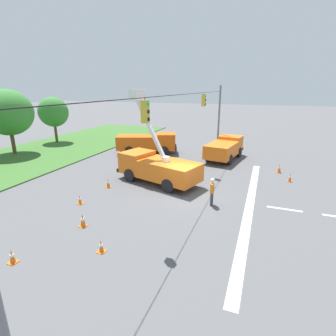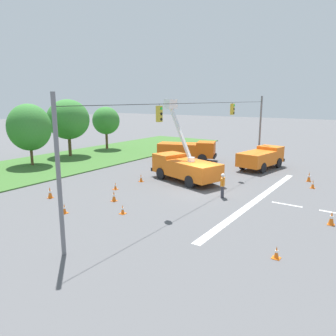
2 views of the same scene
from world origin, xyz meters
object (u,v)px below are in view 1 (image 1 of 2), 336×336
(utility_truck_bucket_lift, at_px, (157,165))
(traffic_cone_far_left, at_px, (83,220))
(tree_east, at_px, (8,113))
(traffic_cone_lane_edge_a, at_px, (80,200))
(tree_far_east, at_px, (53,112))
(traffic_cone_foreground_left, at_px, (108,183))
(traffic_cone_lane_edge_b, at_px, (12,257))
(traffic_cone_far_right, at_px, (290,178))
(road_worker, at_px, (212,190))
(utility_truck_support_far, at_px, (225,148))
(traffic_cone_mid_left, at_px, (279,168))
(utility_truck_support_near, at_px, (147,142))
(traffic_cone_mid_right, at_px, (101,246))

(utility_truck_bucket_lift, height_order, traffic_cone_far_left, utility_truck_bucket_lift)
(tree_east, bearing_deg, traffic_cone_lane_edge_a, -117.96)
(tree_east, xyz_separation_m, tree_far_east, (6.58, 0.29, -0.51))
(traffic_cone_foreground_left, distance_m, traffic_cone_lane_edge_b, 8.86)
(tree_far_east, bearing_deg, traffic_cone_lane_edge_a, -133.69)
(utility_truck_bucket_lift, xyz_separation_m, traffic_cone_far_right, (3.69, -9.60, -1.01))
(road_worker, height_order, traffic_cone_far_left, road_worker)
(utility_truck_support_far, bearing_deg, utility_truck_bucket_lift, 156.32)
(tree_far_east, relative_size, traffic_cone_far_left, 8.06)
(utility_truck_bucket_lift, relative_size, road_worker, 3.95)
(tree_east, relative_size, traffic_cone_mid_left, 8.49)
(utility_truck_support_near, height_order, traffic_cone_mid_right, utility_truck_support_near)
(road_worker, height_order, traffic_cone_far_right, road_worker)
(tree_far_east, distance_m, traffic_cone_far_left, 24.18)
(traffic_cone_mid_left, bearing_deg, tree_east, 96.95)
(traffic_cone_foreground_left, distance_m, traffic_cone_lane_edge_a, 3.05)
(traffic_cone_far_right, bearing_deg, utility_truck_bucket_lift, 111.01)
(utility_truck_support_near, distance_m, traffic_cone_foreground_left, 10.71)
(tree_east, height_order, utility_truck_support_far, tree_east)
(utility_truck_support_far, relative_size, traffic_cone_mid_right, 10.58)
(utility_truck_bucket_lift, relative_size, traffic_cone_lane_edge_b, 11.37)
(tree_far_east, relative_size, traffic_cone_lane_edge_b, 9.50)
(utility_truck_bucket_lift, bearing_deg, traffic_cone_lane_edge_a, 150.73)
(traffic_cone_lane_edge_a, bearing_deg, traffic_cone_lane_edge_b, -168.78)
(tree_far_east, xyz_separation_m, traffic_cone_far_right, (-5.44, -27.73, -3.64))
(traffic_cone_lane_edge_b, bearing_deg, utility_truck_bucket_lift, -9.49)
(utility_truck_support_near, relative_size, traffic_cone_mid_right, 11.88)
(utility_truck_bucket_lift, relative_size, traffic_cone_far_right, 10.37)
(utility_truck_bucket_lift, xyz_separation_m, road_worker, (-2.62, -4.78, -0.34))
(tree_far_east, height_order, traffic_cone_mid_right, tree_far_east)
(utility_truck_support_far, height_order, road_worker, utility_truck_support_far)
(traffic_cone_lane_edge_a, xyz_separation_m, traffic_cone_far_left, (-2.24, -1.97, 0.08))
(tree_east, distance_m, tree_far_east, 6.61)
(traffic_cone_lane_edge_a, height_order, traffic_cone_far_right, traffic_cone_far_right)
(tree_far_east, height_order, utility_truck_support_far, tree_far_east)
(traffic_cone_lane_edge_b, bearing_deg, traffic_cone_far_right, -37.80)
(traffic_cone_far_left, bearing_deg, utility_truck_support_near, 12.80)
(traffic_cone_mid_right, xyz_separation_m, traffic_cone_far_left, (1.56, 2.20, 0.08))
(utility_truck_bucket_lift, height_order, utility_truck_support_far, utility_truck_bucket_lift)
(tree_far_east, bearing_deg, traffic_cone_far_right, -101.09)
(utility_truck_support_near, relative_size, traffic_cone_lane_edge_a, 11.83)
(traffic_cone_mid_right, height_order, traffic_cone_far_right, traffic_cone_far_right)
(tree_east, xyz_separation_m, utility_truck_bucket_lift, (-2.55, -17.84, -3.14))
(tree_far_east, xyz_separation_m, traffic_cone_mid_left, (-3.32, -27.02, -3.57))
(utility_truck_support_near, distance_m, utility_truck_support_far, 8.41)
(traffic_cone_foreground_left, xyz_separation_m, traffic_cone_far_right, (5.97, -12.50, 0.00))
(traffic_cone_mid_right, xyz_separation_m, traffic_cone_lane_edge_a, (3.80, 4.16, 0.00))
(tree_east, height_order, traffic_cone_mid_left, tree_east)
(utility_truck_bucket_lift, height_order, traffic_cone_lane_edge_b, utility_truck_bucket_lift)
(utility_truck_support_far, height_order, traffic_cone_lane_edge_b, utility_truck_support_far)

